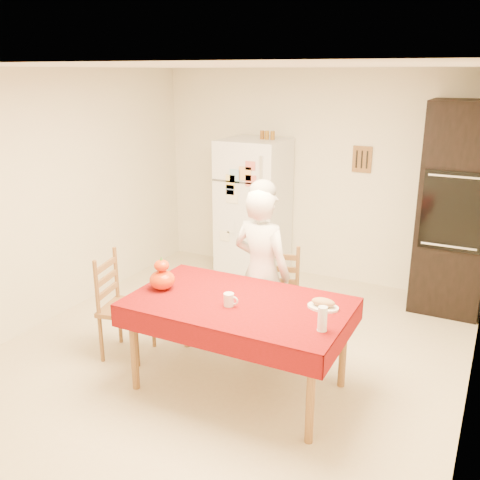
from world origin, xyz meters
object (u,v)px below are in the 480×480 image
Objects in this scene: oven_cabinet at (456,210)px; wine_glass at (322,319)px; bread_plate at (323,307)px; coffee_mug at (229,300)px; chair_far at (276,294)px; seated_woman at (261,273)px; pumpkin_lower at (162,280)px; chair_left at (119,302)px; dining_table at (239,309)px; refrigerator at (254,210)px.

wine_glass is (-0.57, -2.55, -0.25)m from oven_cabinet.
bread_plate is at bearing 107.04° from wine_glass.
wine_glass is at bearing -5.26° from coffee_mug.
seated_woman is at bearing -125.88° from chair_far.
bread_plate is (1.29, 0.23, -0.07)m from pumpkin_lower.
chair_left is at bearing -175.22° from bread_plate.
oven_cabinet is 2.74m from dining_table.
refrigerator is 1.84m from chair_far.
dining_table is at bearing -164.74° from bread_plate.
seated_woman is (1.11, 0.60, 0.26)m from chair_left.
oven_cabinet reaches higher than wine_glass.
pumpkin_lower is at bearing -169.93° from bread_plate.
oven_cabinet is 2.15m from chair_far.
refrigerator is 1.10× the size of seated_woman.
refrigerator reaches higher than dining_table.
oven_cabinet is 2.83m from coffee_mug.
oven_cabinet is 12.50× the size of wine_glass.
dining_table is 0.81m from chair_far.
seated_woman is at bearing 94.57° from coffee_mug.
wine_glass is at bearing -66.58° from chair_far.
seated_woman is (-1.39, -1.76, -0.33)m from oven_cabinet.
seated_woman reaches higher than chair_far.
dining_table is 0.65m from bread_plate.
chair_left reaches higher than pumpkin_lower.
chair_far is at bearing 52.61° from pumpkin_lower.
dining_table is at bearing 73.91° from coffee_mug.
bread_plate is at bearing -97.57° from chair_left.
oven_cabinet is 10.50× the size of pumpkin_lower.
wine_glass is at bearing -108.11° from chair_left.
chair_far is 0.62× the size of seated_woman.
refrigerator reaches higher than bread_plate.
oven_cabinet is 3.15m from pumpkin_lower.
seated_woman is 15.43× the size of coffee_mug.
refrigerator is at bearing 107.63° from chair_far.
seated_woman is 1.14m from wine_glass.
refrigerator is 17.00× the size of coffee_mug.
pumpkin_lower is at bearing 175.72° from coffee_mug.
oven_cabinet is 3.49m from chair_left.
seated_woman reaches higher than dining_table.
pumpkin_lower is at bearing -82.72° from refrigerator.
seated_woman is (-0.07, -0.18, 0.26)m from chair_far.
chair_left reaches higher than bread_plate.
dining_table is 1.22m from chair_left.
wine_glass is (0.73, -0.18, 0.16)m from dining_table.
dining_table is at bearing -67.25° from refrigerator.
wine_glass is (1.93, -0.20, 0.34)m from chair_left.
refrigerator is at bearing -178.82° from oven_cabinet.
refrigerator is 2.35m from chair_left.
chair_left is 1.22m from coffee_mug.
oven_cabinet is 1.29× the size of dining_table.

